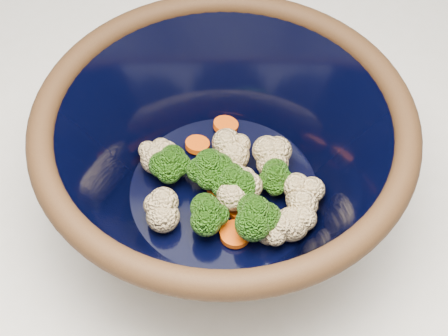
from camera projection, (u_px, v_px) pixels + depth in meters
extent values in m
cylinder|color=black|center=(224.00, 204.00, 0.65)|extent=(0.20, 0.20, 0.01)
torus|color=black|center=(224.00, 120.00, 0.54)|extent=(0.34, 0.34, 0.02)
cylinder|color=black|center=(224.00, 190.00, 0.63)|extent=(0.19, 0.19, 0.00)
cylinder|color=#608442|center=(274.00, 187.00, 0.62)|extent=(0.01, 0.01, 0.02)
ellipsoid|color=#376D14|center=(275.00, 176.00, 0.60)|extent=(0.03, 0.03, 0.03)
cylinder|color=#608442|center=(209.00, 179.00, 0.62)|extent=(0.01, 0.01, 0.02)
ellipsoid|color=#376D14|center=(209.00, 164.00, 0.60)|extent=(0.04, 0.04, 0.04)
cylinder|color=#608442|center=(171.00, 174.00, 0.63)|extent=(0.01, 0.01, 0.02)
ellipsoid|color=#376D14|center=(170.00, 162.00, 0.61)|extent=(0.04, 0.04, 0.03)
cylinder|color=#608442|center=(232.00, 195.00, 0.61)|extent=(0.01, 0.01, 0.02)
ellipsoid|color=#376D14|center=(233.00, 181.00, 0.59)|extent=(0.04, 0.04, 0.03)
cylinder|color=#608442|center=(210.00, 224.00, 0.59)|extent=(0.01, 0.01, 0.02)
ellipsoid|color=#376D14|center=(209.00, 211.00, 0.57)|extent=(0.04, 0.04, 0.03)
cylinder|color=#608442|center=(255.00, 226.00, 0.59)|extent=(0.01, 0.01, 0.02)
ellipsoid|color=#376D14|center=(256.00, 212.00, 0.57)|extent=(0.04, 0.04, 0.04)
sphere|color=beige|center=(230.00, 169.00, 0.62)|extent=(0.03, 0.03, 0.03)
sphere|color=beige|center=(302.00, 199.00, 0.60)|extent=(0.03, 0.03, 0.03)
sphere|color=beige|center=(236.00, 190.00, 0.60)|extent=(0.03, 0.03, 0.03)
sphere|color=beige|center=(163.00, 216.00, 0.59)|extent=(0.03, 0.03, 0.03)
sphere|color=beige|center=(272.00, 163.00, 0.62)|extent=(0.03, 0.03, 0.03)
sphere|color=beige|center=(291.00, 224.00, 0.58)|extent=(0.03, 0.03, 0.03)
sphere|color=beige|center=(236.00, 177.00, 0.62)|extent=(0.03, 0.03, 0.03)
sphere|color=beige|center=(269.00, 231.00, 0.58)|extent=(0.03, 0.03, 0.03)
sphere|color=beige|center=(232.00, 194.00, 0.60)|extent=(0.03, 0.03, 0.03)
sphere|color=beige|center=(156.00, 159.00, 0.63)|extent=(0.03, 0.03, 0.03)
sphere|color=beige|center=(233.00, 155.00, 0.63)|extent=(0.03, 0.03, 0.03)
cylinder|color=#EE520A|center=(197.00, 145.00, 0.65)|extent=(0.03, 0.03, 0.01)
cylinder|color=#EE520A|center=(220.00, 189.00, 0.62)|extent=(0.03, 0.03, 0.01)
cylinder|color=#EE520A|center=(235.00, 234.00, 0.59)|extent=(0.03, 0.03, 0.01)
cylinder|color=#EE520A|center=(242.00, 208.00, 0.61)|extent=(0.03, 0.03, 0.01)
cylinder|color=#EE520A|center=(226.00, 125.00, 0.67)|extent=(0.03, 0.03, 0.01)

